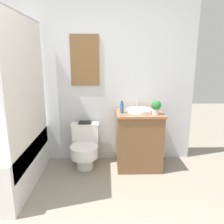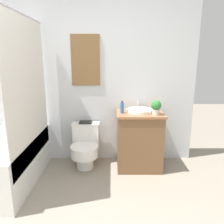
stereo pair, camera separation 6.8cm
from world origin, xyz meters
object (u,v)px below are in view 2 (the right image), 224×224
at_px(sink, 140,110).
at_px(book_on_tank, 86,122).
at_px(toilet, 85,147).
at_px(potted_plant, 156,107).
at_px(soap_bottle, 122,108).

xyz_separation_m(sink, book_on_tank, (-0.76, 0.12, -0.20)).
bearing_deg(book_on_tank, sink, -8.98).
distance_m(toilet, book_on_tank, 0.35).
relative_size(potted_plant, book_on_tank, 1.07).
bearing_deg(potted_plant, sink, 141.71).
relative_size(soap_bottle, potted_plant, 0.86).
xyz_separation_m(toilet, book_on_tank, (0.00, 0.13, 0.32)).
bearing_deg(potted_plant, toilet, 171.32).
relative_size(sink, soap_bottle, 2.41).
bearing_deg(toilet, potted_plant, -8.68).
relative_size(sink, potted_plant, 2.07).
height_order(potted_plant, book_on_tank, potted_plant).
height_order(sink, soap_bottle, soap_bottle).
distance_m(toilet, sink, 0.92).
height_order(toilet, soap_bottle, soap_bottle).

